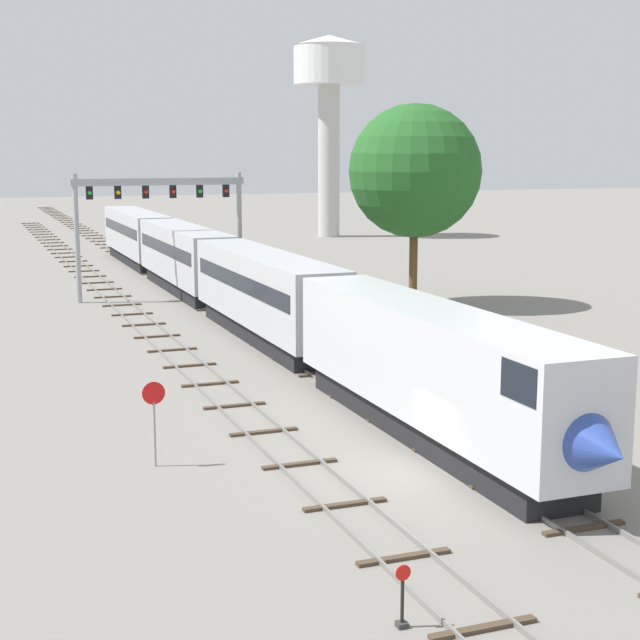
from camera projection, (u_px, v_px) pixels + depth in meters
name	position (u px, v px, depth m)	size (l,w,h in m)	color
ground_plane	(421.00, 472.00, 31.54)	(400.00, 400.00, 0.00)	gray
track_main	(143.00, 266.00, 87.51)	(2.60, 200.00, 0.16)	slate
track_near	(117.00, 301.00, 67.17)	(2.60, 160.00, 0.16)	slate
passenger_train	(218.00, 272.00, 62.55)	(3.04, 79.72, 4.80)	silver
signal_gantry	(160.00, 207.00, 67.54)	(12.10, 0.49, 8.81)	#999BA0
water_tower	(329.00, 84.00, 115.04)	(8.56, 8.56, 23.81)	beige
switch_stand	(402.00, 605.00, 21.15)	(0.36, 0.24, 1.46)	black
stop_sign	(154.00, 412.00, 31.76)	(0.76, 0.08, 2.88)	gray
trackside_tree_left	(415.00, 171.00, 63.63)	(8.79, 8.79, 13.41)	brown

